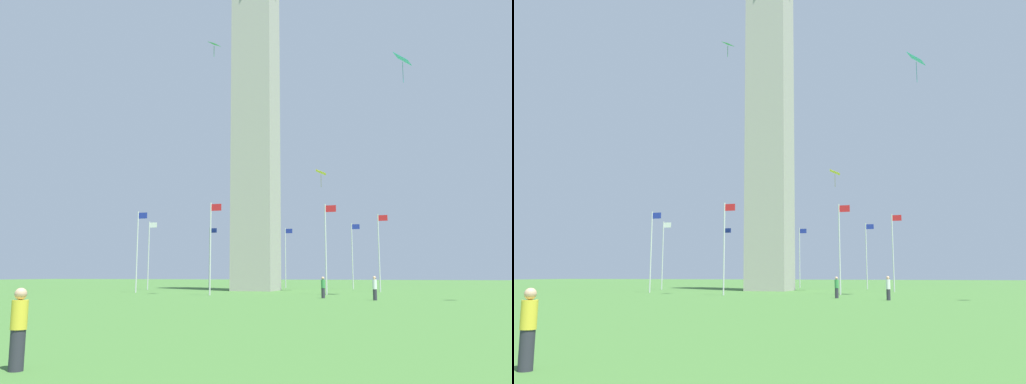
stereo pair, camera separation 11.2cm
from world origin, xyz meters
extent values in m
plane|color=#3D6B2D|center=(0.00, 0.00, 0.00)|extent=(260.00, 260.00, 0.00)
cube|color=#A8A399|center=(0.00, 0.00, 19.37)|extent=(4.84, 4.84, 38.74)
cylinder|color=silver|center=(14.20, 0.00, 4.26)|extent=(0.14, 0.14, 8.52)
cube|color=red|center=(14.75, 0.00, 8.07)|extent=(1.00, 0.03, 0.64)
cylinder|color=silver|center=(10.04, 10.04, 4.26)|extent=(0.14, 0.14, 8.52)
cube|color=#1E2D99|center=(10.59, 10.04, 8.07)|extent=(1.00, 0.03, 0.64)
cylinder|color=silver|center=(0.00, 14.20, 4.26)|extent=(0.14, 0.14, 8.52)
cube|color=#1E2D99|center=(0.55, 14.20, 8.07)|extent=(1.00, 0.03, 0.64)
cylinder|color=silver|center=(-10.04, 10.04, 4.26)|extent=(0.14, 0.14, 8.52)
cube|color=#1E2D99|center=(-9.49, 10.04, 8.07)|extent=(1.00, 0.03, 0.64)
cylinder|color=silver|center=(-14.20, 0.00, 4.26)|extent=(0.14, 0.14, 8.52)
cube|color=white|center=(-13.65, 0.00, 8.07)|extent=(1.00, 0.03, 0.64)
cylinder|color=silver|center=(-10.04, -10.04, 4.26)|extent=(0.14, 0.14, 8.52)
cube|color=#1E2D99|center=(-9.49, -10.04, 8.07)|extent=(1.00, 0.03, 0.64)
cylinder|color=silver|center=(0.00, -14.20, 4.26)|extent=(0.14, 0.14, 8.52)
cube|color=red|center=(0.55, -14.20, 8.07)|extent=(1.00, 0.03, 0.64)
cylinder|color=silver|center=(10.04, -10.04, 4.26)|extent=(0.14, 0.14, 8.52)
cube|color=red|center=(10.59, -10.04, 8.07)|extent=(1.00, 0.03, 0.64)
cylinder|color=#2D2D38|center=(15.22, -19.37, 0.40)|extent=(0.29, 0.29, 0.80)
cylinder|color=white|center=(15.22, -19.37, 1.16)|extent=(0.32, 0.32, 0.72)
sphere|color=tan|center=(15.22, -19.37, 1.64)|extent=(0.24, 0.24, 0.24)
cylinder|color=#2D2D38|center=(10.97, -17.05, 0.40)|extent=(0.29, 0.29, 0.80)
cylinder|color=#388C47|center=(10.97, -17.05, 1.13)|extent=(0.32, 0.32, 0.66)
sphere|color=tan|center=(10.97, -17.05, 1.58)|extent=(0.24, 0.24, 0.24)
cylinder|color=#2D2D38|center=(10.84, -50.63, 0.40)|extent=(0.29, 0.29, 0.80)
cylinder|color=yellow|center=(10.84, -50.63, 1.09)|extent=(0.32, 0.32, 0.58)
sphere|color=tan|center=(10.84, -50.63, 1.50)|extent=(0.24, 0.24, 0.24)
cube|color=#33C6D1|center=(17.82, -13.30, 20.86)|extent=(1.58, 1.82, 1.00)
cylinder|color=teal|center=(17.82, -13.30, 19.60)|extent=(0.04, 0.04, 1.89)
cube|color=yellow|center=(8.06, -0.77, 13.48)|extent=(1.37, 1.45, 0.53)
cylinder|color=#A4921C|center=(8.06, -0.77, 12.48)|extent=(0.04, 0.04, 1.50)
cube|color=green|center=(1.44, -17.44, 22.69)|extent=(1.06, 1.10, 0.40)
cylinder|color=#208035|center=(1.44, -17.44, 21.99)|extent=(0.04, 0.04, 1.05)
camera|label=1|loc=(18.57, -59.48, 1.89)|focal=36.85mm
camera|label=2|loc=(18.68, -59.45, 1.89)|focal=36.85mm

